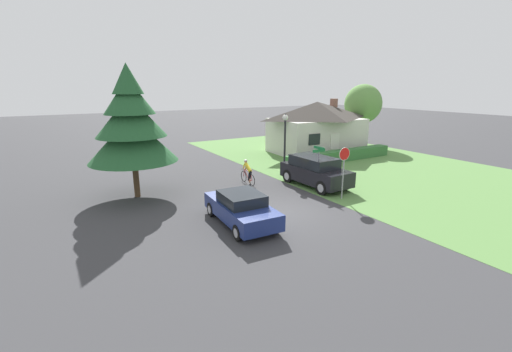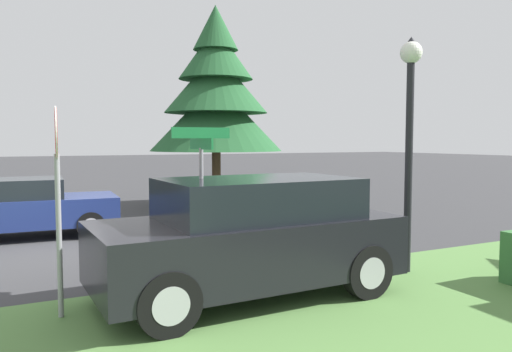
# 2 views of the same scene
# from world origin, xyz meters

# --- Properties ---
(ground_plane) EXTENTS (140.00, 140.00, 0.00)m
(ground_plane) POSITION_xyz_m (0.00, 0.00, 0.00)
(ground_plane) COLOR #38383A
(sedan_left_lane) EXTENTS (2.05, 4.39, 1.43)m
(sedan_left_lane) POSITION_xyz_m (-2.07, -0.26, 0.71)
(sedan_left_lane) COLOR navy
(sedan_left_lane) RESTS_ON ground
(cyclist) EXTENTS (0.44, 1.78, 1.48)m
(cyclist) POSITION_xyz_m (1.30, 5.14, 0.72)
(cyclist) COLOR black
(cyclist) RESTS_ON ground
(parked_suv_right) EXTENTS (2.11, 4.55, 1.78)m
(parked_suv_right) POSITION_xyz_m (4.52, 2.65, 0.91)
(parked_suv_right) COLOR black
(parked_suv_right) RESTS_ON ground
(stop_sign) EXTENTS (0.68, 0.07, 2.78)m
(stop_sign) POSITION_xyz_m (4.18, 0.02, 1.95)
(stop_sign) COLOR gray
(stop_sign) RESTS_ON ground
(street_lamp) EXTENTS (0.38, 0.38, 4.12)m
(street_lamp) POSITION_xyz_m (4.48, 5.76, 2.87)
(street_lamp) COLOR black
(street_lamp) RESTS_ON ground
(street_name_sign) EXTENTS (0.90, 0.90, 2.53)m
(street_name_sign) POSITION_xyz_m (4.18, 2.00, 1.76)
(street_name_sign) COLOR gray
(street_name_sign) RESTS_ON ground
(conifer_tall_near) EXTENTS (4.59, 4.59, 6.98)m
(conifer_tall_near) POSITION_xyz_m (-5.13, 6.01, 3.91)
(conifer_tall_near) COLOR #4C3823
(conifer_tall_near) RESTS_ON ground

